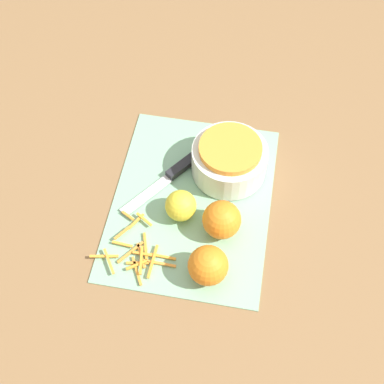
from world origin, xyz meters
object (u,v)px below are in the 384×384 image
at_px(bowl_speckled, 229,159).
at_px(orange_left, 222,220).
at_px(knife, 181,168).
at_px(lemon, 181,206).
at_px(orange_right, 208,265).

height_order(bowl_speckled, orange_left, bowl_speckled).
bearing_deg(bowl_speckled, knife, -80.53).
bearing_deg(knife, lemon, 47.70).
xyz_separation_m(knife, orange_right, (0.23, 0.10, 0.03)).
bearing_deg(orange_left, knife, -140.70).
bearing_deg(lemon, orange_right, 31.39).
bearing_deg(knife, bowl_speckled, 135.93).
bearing_deg(orange_right, knife, -157.38).
xyz_separation_m(orange_left, orange_right, (0.10, -0.01, -0.00)).
distance_m(bowl_speckled, orange_right, 0.25).
distance_m(orange_left, orange_right, 0.10).
height_order(bowl_speckled, orange_right, bowl_speckled).
relative_size(orange_left, lemon, 1.21).
bearing_deg(orange_right, lemon, -148.61).
height_order(orange_left, orange_right, same).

